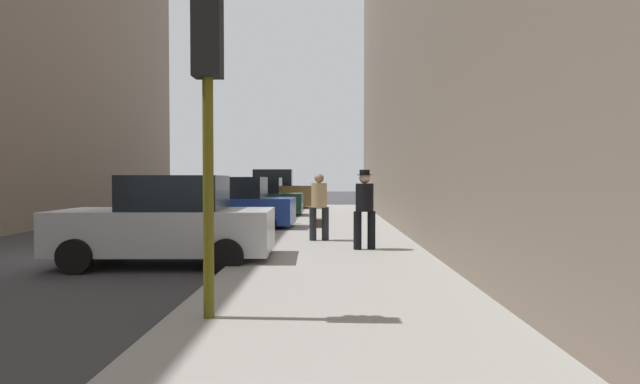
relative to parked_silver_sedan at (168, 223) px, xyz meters
name	(u,v)px	position (x,y,z in m)	size (l,w,h in m)	color
ground_plane	(61,258)	(-2.65, 0.87, -0.85)	(120.00, 120.00, 0.00)	#38383A
sidewalk	(336,255)	(3.35, 0.87, -0.77)	(4.00, 40.00, 0.15)	gray
parked_silver_sedan	(168,223)	(0.00, 0.00, 0.00)	(4.25, 2.16, 1.79)	#B7BABF
parked_blue_sedan	(231,206)	(0.00, 6.34, 0.00)	(4.26, 2.16, 1.79)	navy
parked_dark_green_sedan	(256,199)	(0.00, 11.86, 0.00)	(4.21, 2.07, 1.79)	#193828
parked_bronze_suv	(270,192)	(0.00, 17.39, 0.18)	(4.66, 2.19, 2.25)	brown
fire_hydrant	(289,214)	(1.80, 7.62, -0.35)	(0.42, 0.22, 0.70)	red
traffic_light	(208,86)	(1.85, -4.28, 1.91)	(0.32, 0.32, 3.60)	#514C0F
pedestrian_with_fedora	(365,205)	(4.00, 1.25, 0.29)	(0.53, 0.47, 1.78)	black
pedestrian_in_tan_coat	(319,203)	(2.96, 2.86, 0.26)	(0.52, 0.45, 1.71)	black
duffel_bag	(319,223)	(2.89, 6.30, -0.56)	(0.32, 0.44, 0.28)	#472D19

